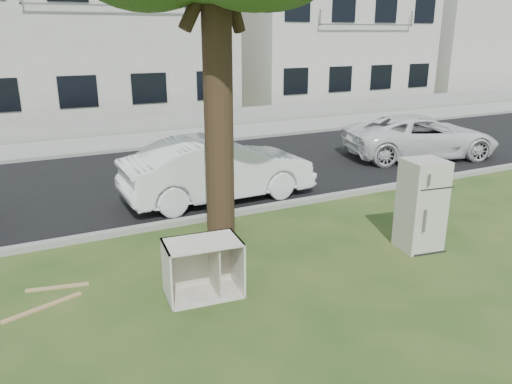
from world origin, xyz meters
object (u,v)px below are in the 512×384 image
fridge (421,205)px  cabinet (203,268)px  car_center (218,169)px  car_right (421,136)px

fridge → cabinet: bearing=-173.4°
cabinet → car_center: car_center is taller
fridge → car_center: 4.72m
car_center → car_right: (7.22, 1.04, -0.08)m
fridge → car_center: bearing=125.7°
fridge → cabinet: (-4.08, 0.14, -0.39)m
car_center → cabinet: bearing=153.8°
cabinet → car_center: bearing=70.3°
fridge → car_center: fridge is taller
fridge → cabinet: size_ratio=1.49×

